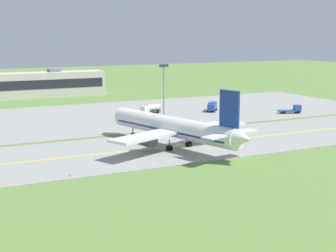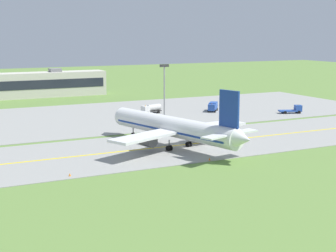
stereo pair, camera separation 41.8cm
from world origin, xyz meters
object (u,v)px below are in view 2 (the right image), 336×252
Objects in this scene: airplane_lead at (174,127)px; service_truck_fuel at (294,109)px; service_truck_catering at (151,108)px; apron_light_mast at (164,85)px; service_truck_pushback at (213,106)px.

airplane_lead is 55.89m from service_truck_fuel.
airplane_lead is 5.83× the size of service_truck_fuel.
apron_light_mast is (-2.21, -13.00, 7.79)m from service_truck_catering.
apron_light_mast reaches higher than service_truck_fuel.
apron_light_mast reaches higher than service_truck_pushback.
airplane_lead is at bearing -130.23° from service_truck_pushback.
service_truck_pushback is (-18.57, 13.47, 0.35)m from service_truck_fuel.
service_truck_pushback is at bearing -12.73° from service_truck_catering.
service_truck_catering is at bearing 167.27° from service_truck_pushback.
apron_light_mast is (-38.57, 4.49, 8.14)m from service_truck_fuel.
service_truck_fuel is 0.46× the size of apron_light_mast.
service_truck_catering is at bearing 71.42° from airplane_lead.
airplane_lead reaches higher than service_truck_pushback.
airplane_lead is 2.66× the size of apron_light_mast.
service_truck_pushback reaches higher than service_truck_fuel.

